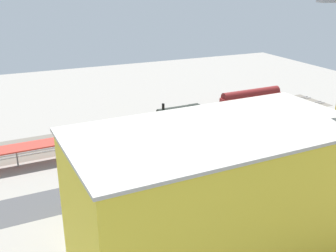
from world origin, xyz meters
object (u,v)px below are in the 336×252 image
(platform_canopy_near, at_px, (86,137))
(parked_car_5, at_px, (115,174))
(parked_car_2, at_px, (219,153))
(parked_car_4, at_px, (155,167))
(traffic_light, at_px, (239,131))
(parked_car_0, at_px, (280,141))
(street_tree_2, at_px, (326,130))
(passenger_coach, at_px, (251,99))
(street_tree_0, at_px, (203,159))
(street_tree_4, at_px, (286,137))
(box_truck_0, at_px, (222,181))
(street_tree_1, at_px, (90,178))
(street_tree_3, at_px, (332,129))
(construction_building, at_px, (216,195))
(locomotive, at_px, (182,113))
(parked_car_1, at_px, (251,147))
(parked_car_3, at_px, (188,160))

(platform_canopy_near, distance_m, parked_car_5, 13.84)
(parked_car_2, xyz_separation_m, parked_car_5, (23.24, 0.32, 0.02))
(parked_car_4, distance_m, traffic_light, 20.62)
(traffic_light, bearing_deg, parked_car_0, 176.55)
(parked_car_2, relative_size, street_tree_2, 0.53)
(passenger_coach, bearing_deg, street_tree_0, 44.57)
(street_tree_2, xyz_separation_m, street_tree_4, (10.71, 0.01, 0.04))
(passenger_coach, xyz_separation_m, street_tree_4, (14.79, 32.91, 2.39))
(parked_car_4, distance_m, box_truck_0, 14.37)
(passenger_coach, bearing_deg, parked_car_2, 44.06)
(box_truck_0, distance_m, street_tree_1, 23.41)
(parked_car_0, bearing_deg, parked_car_2, -0.86)
(platform_canopy_near, distance_m, street_tree_3, 53.22)
(street_tree_2, bearing_deg, street_tree_1, -0.06)
(construction_building, relative_size, street_tree_1, 4.77)
(parked_car_5, distance_m, traffic_light, 28.61)
(locomotive, height_order, parked_car_2, locomotive)
(construction_building, bearing_deg, street_tree_4, -147.70)
(parked_car_1, relative_size, street_tree_2, 0.49)
(construction_building, bearing_deg, street_tree_3, -156.71)
(passenger_coach, bearing_deg, street_tree_1, 30.68)
(parked_car_2, xyz_separation_m, box_truck_0, (6.99, 12.64, 0.90))
(street_tree_1, bearing_deg, parked_car_0, -170.41)
(locomotive, distance_m, parked_car_3, 27.92)
(locomotive, bearing_deg, street_tree_1, 44.93)
(parked_car_3, bearing_deg, parked_car_1, -178.50)
(passenger_coach, bearing_deg, construction_building, 50.52)
(parked_car_0, distance_m, traffic_light, 11.94)
(street_tree_3, bearing_deg, platform_canopy_near, -23.39)
(platform_canopy_near, height_order, street_tree_1, street_tree_1)
(parked_car_5, height_order, street_tree_3, street_tree_3)
(platform_canopy_near, relative_size, parked_car_3, 13.58)
(locomotive, distance_m, street_tree_1, 46.60)
(parked_car_2, distance_m, street_tree_0, 14.27)
(street_tree_3, height_order, street_tree_4, street_tree_4)
(parked_car_0, bearing_deg, platform_canopy_near, -17.45)
(parked_car_1, bearing_deg, platform_canopy_near, -21.57)
(parked_car_3, bearing_deg, passenger_coach, -142.53)
(parked_car_5, relative_size, traffic_light, 0.60)
(parked_car_4, bearing_deg, street_tree_3, 169.12)
(street_tree_4, xyz_separation_m, traffic_light, (5.79, -8.51, -0.77))
(platform_canopy_near, height_order, parked_car_2, platform_canopy_near)
(traffic_light, bearing_deg, platform_canopy_near, -22.16)
(parked_car_0, xyz_separation_m, street_tree_4, (5.44, 7.83, 4.76))
(parked_car_1, xyz_separation_m, street_tree_2, (-13.51, 7.68, 4.75))
(street_tree_1, relative_size, traffic_light, 1.06)
(box_truck_0, height_order, traffic_light, traffic_light)
(street_tree_3, bearing_deg, traffic_light, -25.43)
(street_tree_0, bearing_deg, street_tree_2, -176.91)
(parked_car_5, height_order, street_tree_1, street_tree_1)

